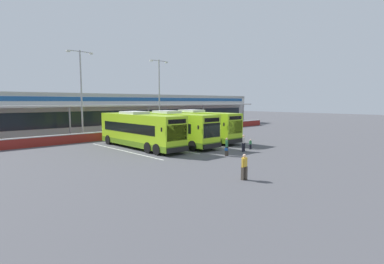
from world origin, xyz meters
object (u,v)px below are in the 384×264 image
object	(u,v)px
coach_bus_left_centre	(172,129)
lamp_post_west	(81,89)
pedestrian_in_dark_coat	(244,166)
coach_bus_leftmost	(140,131)
lamp_post_centre	(159,92)
pedestrian_child	(250,144)
pedestrian_with_handbag	(227,146)
coach_bus_centre	(197,126)
pedestrian_near_bin	(244,143)

from	to	relation	value
coach_bus_left_centre	lamp_post_west	distance (m)	12.92
pedestrian_in_dark_coat	lamp_post_west	xyz separation A→B (m)	(0.75, 25.24, 5.42)
coach_bus_leftmost	lamp_post_west	distance (m)	11.25
coach_bus_left_centre	lamp_post_centre	bearing A→B (deg)	59.04
coach_bus_leftmost	pedestrian_child	distance (m)	11.41
pedestrian_child	lamp_post_west	distance (m)	21.56
pedestrian_in_dark_coat	lamp_post_centre	bearing A→B (deg)	63.22
pedestrian_with_handbag	coach_bus_leftmost	bearing A→B (deg)	108.23
coach_bus_leftmost	coach_bus_left_centre	distance (m)	3.90
coach_bus_centre	lamp_post_centre	world-z (taller)	lamp_post_centre
pedestrian_child	coach_bus_leftmost	bearing A→B (deg)	131.99
lamp_post_centre	pedestrian_with_handbag	bearing A→B (deg)	-110.74
coach_bus_centre	lamp_post_west	size ratio (longest dim) A/B	1.11
pedestrian_near_bin	lamp_post_centre	distance (m)	20.21
pedestrian_child	lamp_post_centre	world-z (taller)	lamp_post_centre
lamp_post_west	coach_bus_left_centre	bearing A→B (deg)	-62.92
coach_bus_centre	pedestrian_in_dark_coat	xyz separation A→B (m)	(-10.73, -15.11, -0.91)
coach_bus_leftmost	pedestrian_with_handbag	xyz separation A→B (m)	(3.01, -9.14, -0.93)
pedestrian_child	pedestrian_near_bin	size ratio (longest dim) A/B	0.62
pedestrian_in_dark_coat	lamp_post_centre	world-z (taller)	lamp_post_centre
lamp_post_west	coach_bus_centre	bearing A→B (deg)	-45.42
pedestrian_in_dark_coat	lamp_post_centre	xyz separation A→B (m)	(12.74, 25.25, 5.42)
pedestrian_with_handbag	pedestrian_child	size ratio (longest dim) A/B	1.61
pedestrian_child	lamp_post_centre	xyz separation A→B (m)	(2.74, 18.62, 5.75)
coach_bus_centre	lamp_post_west	xyz separation A→B (m)	(-9.98, 10.13, 4.50)
pedestrian_child	pedestrian_near_bin	distance (m)	1.70
coach_bus_leftmost	pedestrian_near_bin	size ratio (longest dim) A/B	7.52
pedestrian_in_dark_coat	coach_bus_centre	bearing A→B (deg)	54.62
pedestrian_near_bin	pedestrian_in_dark_coat	bearing A→B (deg)	-143.14
pedestrian_in_dark_coat	lamp_post_centre	size ratio (longest dim) A/B	0.15
coach_bus_centre	lamp_post_centre	size ratio (longest dim) A/B	1.11
pedestrian_with_handbag	coach_bus_left_centre	bearing A→B (deg)	84.39
pedestrian_in_dark_coat	lamp_post_west	bearing A→B (deg)	88.30
coach_bus_left_centre	pedestrian_with_handbag	bearing A→B (deg)	-95.61
pedestrian_child	lamp_post_centre	bearing A→B (deg)	81.63
pedestrian_child	lamp_post_west	bearing A→B (deg)	116.45
pedestrian_child	coach_bus_left_centre	bearing A→B (deg)	115.57
pedestrian_child	pedestrian_with_handbag	bearing A→B (deg)	-171.19
pedestrian_with_handbag	lamp_post_west	world-z (taller)	lamp_post_west
pedestrian_with_handbag	pedestrian_child	distance (m)	4.64
coach_bus_centre	pedestrian_near_bin	xyz separation A→B (m)	(-2.35, -8.83, -0.91)
lamp_post_centre	coach_bus_centre	bearing A→B (deg)	-101.24
pedestrian_with_handbag	pedestrian_in_dark_coat	distance (m)	8.03
pedestrian_with_handbag	lamp_post_centre	bearing A→B (deg)	69.26
pedestrian_with_handbag	pedestrian_in_dark_coat	bearing A→B (deg)	-132.49
coach_bus_centre	pedestrian_in_dark_coat	bearing A→B (deg)	-125.38
pedestrian_near_bin	lamp_post_centre	bearing A→B (deg)	77.04
pedestrian_near_bin	lamp_post_west	xyz separation A→B (m)	(-7.63, 18.95, 5.42)
lamp_post_centre	pedestrian_in_dark_coat	bearing A→B (deg)	-116.78
coach_bus_leftmost	lamp_post_centre	world-z (taller)	lamp_post_centre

